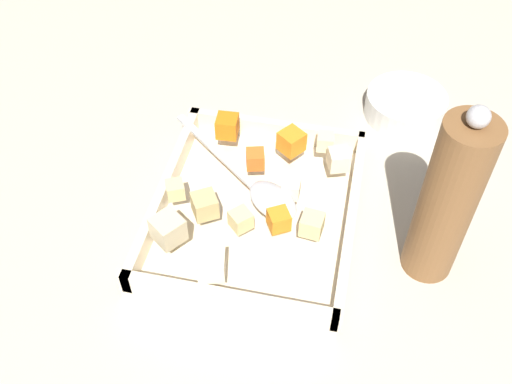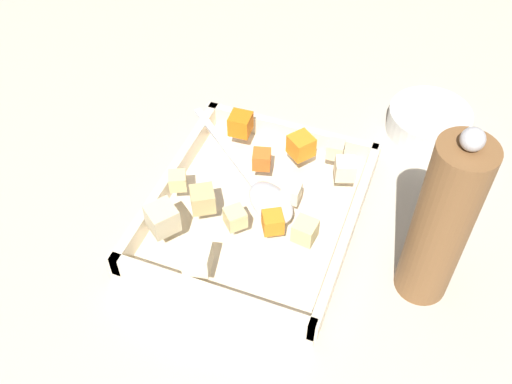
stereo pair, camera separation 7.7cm
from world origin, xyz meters
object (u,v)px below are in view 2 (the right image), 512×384
(baking_dish, at_px, (256,213))
(serving_spoon, at_px, (265,196))
(pepper_mill, at_px, (442,224))
(small_prep_bowl, at_px, (429,121))

(baking_dish, xyz_separation_m, serving_spoon, (0.00, 0.01, 0.04))
(serving_spoon, height_order, pepper_mill, pepper_mill)
(serving_spoon, relative_size, pepper_mill, 0.82)
(serving_spoon, distance_m, pepper_mill, 0.22)
(serving_spoon, bearing_deg, pepper_mill, -146.60)
(pepper_mill, bearing_deg, small_prep_bowl, -171.50)
(serving_spoon, xyz_separation_m, small_prep_bowl, (-0.26, 0.17, -0.04))
(baking_dish, relative_size, serving_spoon, 1.45)
(serving_spoon, bearing_deg, baking_dish, 36.43)
(small_prep_bowl, bearing_deg, baking_dish, -35.53)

